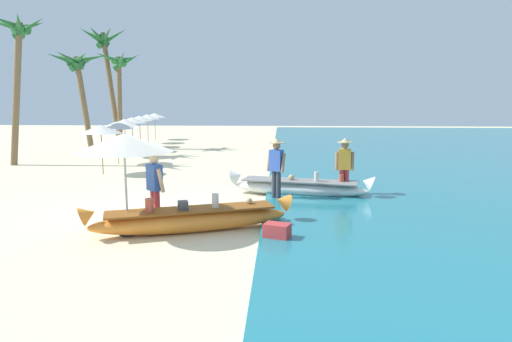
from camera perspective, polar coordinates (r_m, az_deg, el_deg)
The scene contains 19 objects.
ground_plane at distance 11.56m, azimuth -12.25°, elevation -5.66°, with size 80.00×80.00×0.00m, color beige.
boat_orange_foreground at distance 10.13m, azimuth -8.05°, elevation -5.94°, with size 4.48×2.10×0.84m.
boat_white_midground at distance 13.75m, azimuth 5.45°, elevation -2.02°, with size 4.36×1.65×0.79m.
person_vendor_hatted at distance 12.92m, azimuth 2.55°, elevation 0.76°, with size 0.58×0.46×1.80m.
person_tourist_customer at distance 10.53m, azimuth -12.49°, elevation -1.84°, with size 0.54×0.52×1.67m.
person_vendor_assistant at distance 13.73m, azimuth 10.96°, elevation 0.98°, with size 0.57×0.44×1.76m.
patio_umbrella_large at distance 9.91m, azimuth -16.11°, elevation 3.33°, with size 2.02×2.02×2.17m.
parasol_row_0 at distance 18.52m, azimuth -18.74°, elevation 4.95°, with size 1.60×1.60×1.91m.
parasol_row_1 at distance 21.30m, azimuth -16.91°, elevation 5.48°, with size 1.60×1.60×1.91m.
parasol_row_2 at distance 23.81m, azimuth -16.04°, elevation 5.84°, with size 1.60×1.60×1.91m.
parasol_row_3 at distance 26.21m, azimuth -15.16°, elevation 6.12°, with size 1.60×1.60×1.91m.
parasol_row_4 at distance 28.70m, azimuth -14.29°, elevation 6.37°, with size 1.60×1.60×1.91m.
parasol_row_5 at distance 31.23m, azimuth -13.35°, elevation 6.58°, with size 1.60×1.60×1.91m.
parasol_row_6 at distance 34.05m, azimuth -12.49°, elevation 6.78°, with size 1.60×1.60×1.91m.
palm_tree_tall_inland at distance 25.06m, azimuth -21.26°, elevation 11.72°, with size 2.94×2.73×5.30m.
palm_tree_leaning_seaward at distance 28.55m, azimuth -18.22°, elevation 14.04°, with size 2.71×2.72×7.00m.
palm_tree_mid_cluster at distance 27.75m, azimuth -16.68°, elevation 11.94°, with size 2.54×2.73×5.58m.
palm_tree_far_behind at distance 22.56m, azimuth -27.51°, elevation 13.79°, with size 2.68×2.88×6.42m.
cooler_box at distance 9.37m, azimuth 2.64°, elevation -7.68°, with size 0.51×0.34×0.38m, color #C63838.
Camera 1 is at (3.03, -10.78, 2.86)m, focal length 32.14 mm.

